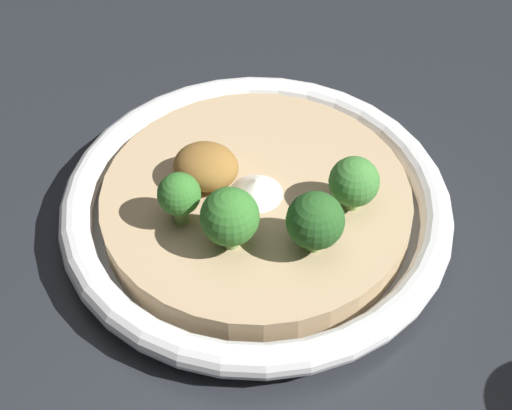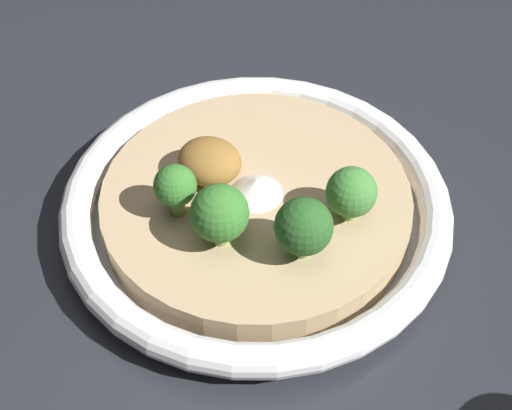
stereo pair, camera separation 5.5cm
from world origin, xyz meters
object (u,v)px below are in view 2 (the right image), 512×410
object	(u,v)px
broccoli_front_right	(304,227)
broccoli_front_left	(175,187)
broccoli_back_right	(351,193)
broccoli_front	(224,216)
risotto_bowl	(256,207)

from	to	relation	value
broccoli_front_right	broccoli_front_left	xyz separation A→B (m)	(-0.09, -0.01, -0.00)
broccoli_front_left	broccoli_back_right	bearing A→B (deg)	26.47
broccoli_front	broccoli_front_right	size ratio (longest dim) A/B	1.01
risotto_bowl	broccoli_front_right	xyz separation A→B (m)	(0.05, -0.03, 0.04)
broccoli_front	broccoli_front_right	world-z (taller)	same
broccoli_front	broccoli_front_left	xyz separation A→B (m)	(-0.04, 0.01, -0.00)
broccoli_front_right	broccoli_back_right	world-z (taller)	broccoli_front_right
broccoli_front	broccoli_front_left	size ratio (longest dim) A/B	1.14
broccoli_front_left	risotto_bowl	bearing A→B (deg)	46.32
broccoli_front	broccoli_back_right	bearing A→B (deg)	43.93
broccoli_front	broccoli_back_right	size ratio (longest dim) A/B	1.12
risotto_bowl	broccoli_back_right	xyz separation A→B (m)	(0.07, 0.01, 0.04)
broccoli_front_right	broccoli_front_left	distance (m)	0.09
broccoli_back_right	broccoli_front	bearing A→B (deg)	-136.07
risotto_bowl	broccoli_back_right	size ratio (longest dim) A/B	6.73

